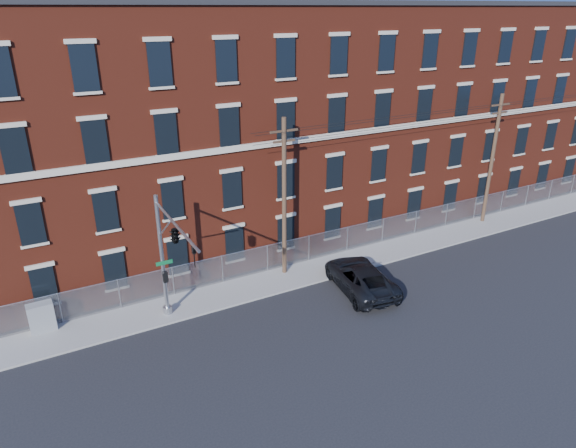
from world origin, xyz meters
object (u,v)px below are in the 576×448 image
(traffic_signal_mast, at_px, (172,243))
(pickup_truck, at_px, (360,277))
(utility_pole_near, at_px, (284,196))
(utility_cabinet, at_px, (42,317))

(traffic_signal_mast, bearing_deg, pickup_truck, -2.73)
(traffic_signal_mast, distance_m, pickup_truck, 12.01)
(traffic_signal_mast, xyz_separation_m, utility_pole_near, (8.00, 3.42, -0.05))
(utility_pole_near, xyz_separation_m, pickup_truck, (3.11, -3.95, -4.50))
(traffic_signal_mast, relative_size, pickup_truck, 1.16)
(traffic_signal_mast, distance_m, utility_cabinet, 8.58)
(pickup_truck, bearing_deg, utility_pole_near, -42.40)
(traffic_signal_mast, relative_size, utility_pole_near, 0.70)
(utility_pole_near, distance_m, utility_cabinet, 14.92)
(traffic_signal_mast, height_order, utility_cabinet, traffic_signal_mast)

